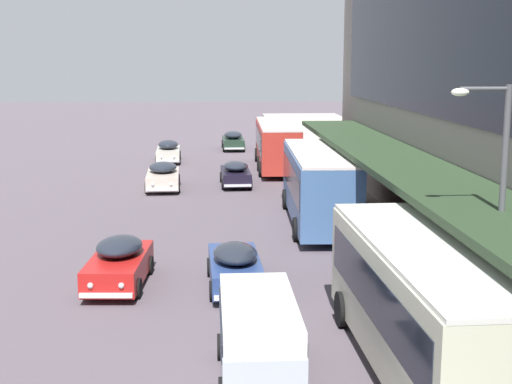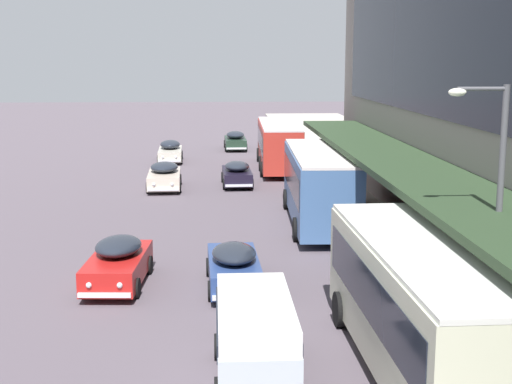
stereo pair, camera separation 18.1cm
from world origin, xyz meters
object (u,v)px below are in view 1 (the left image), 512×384
(sedan_lead_mid, at_px, (119,262))
(sedan_oncoming_rear, at_px, (168,151))
(sedan_lead_near, at_px, (236,174))
(sedan_oncoming_front, at_px, (235,266))
(transit_bus_kerbside_front, at_px, (421,301))
(transit_bus_kerbside_far, at_px, (319,182))
(sedan_second_near, at_px, (163,176))
(vw_van, at_px, (258,333))
(transit_bus_kerbside_rear, at_px, (277,143))
(sedan_trailing_mid, at_px, (233,140))
(street_lamp, at_px, (495,198))

(sedan_lead_mid, bearing_deg, sedan_oncoming_rear, 90.37)
(sedan_lead_near, relative_size, sedan_oncoming_front, 0.96)
(transit_bus_kerbside_front, bearing_deg, transit_bus_kerbside_far, 90.41)
(transit_bus_kerbside_far, height_order, sedan_second_near, transit_bus_kerbside_far)
(transit_bus_kerbside_front, relative_size, transit_bus_kerbside_far, 0.96)
(sedan_oncoming_rear, bearing_deg, sedan_oncoming_front, -82.29)
(sedan_second_near, distance_m, vw_van, 25.63)
(transit_bus_kerbside_rear, height_order, sedan_trailing_mid, transit_bus_kerbside_rear)
(sedan_trailing_mid, bearing_deg, transit_bus_kerbside_rear, -76.08)
(transit_bus_kerbside_front, bearing_deg, street_lamp, 28.60)
(transit_bus_kerbside_far, bearing_deg, vw_van, -103.25)
(transit_bus_kerbside_far, distance_m, street_lamp, 15.06)
(transit_bus_kerbside_front, xyz_separation_m, sedan_second_near, (-7.82, 25.38, -1.09))
(sedan_lead_near, bearing_deg, sedan_oncoming_rear, 113.75)
(transit_bus_kerbside_rear, height_order, street_lamp, street_lamp)
(transit_bus_kerbside_rear, distance_m, sedan_lead_mid, 26.35)
(vw_van, relative_size, street_lamp, 0.68)
(sedan_oncoming_front, bearing_deg, transit_bus_kerbside_front, -58.63)
(sedan_oncoming_front, xyz_separation_m, vw_van, (0.34, -6.80, 0.36))
(transit_bus_kerbside_front, relative_size, sedan_second_near, 2.06)
(sedan_oncoming_front, distance_m, sedan_oncoming_rear, 30.09)
(transit_bus_kerbside_rear, xyz_separation_m, vw_van, (-3.30, -32.55, -0.72))
(sedan_trailing_mid, distance_m, street_lamp, 42.86)
(sedan_lead_mid, xyz_separation_m, sedan_second_near, (0.21, 18.02, -0.02))
(sedan_lead_mid, bearing_deg, sedan_oncoming_front, -7.37)
(sedan_lead_near, bearing_deg, street_lamp, -77.23)
(transit_bus_kerbside_rear, bearing_deg, sedan_oncoming_front, -98.05)
(transit_bus_kerbside_front, xyz_separation_m, sedan_oncoming_rear, (-8.22, 36.68, -1.08))
(sedan_lead_mid, xyz_separation_m, sedan_lead_near, (4.46, 18.77, -0.05))
(transit_bus_kerbside_rear, distance_m, vw_van, 32.72)
(sedan_oncoming_front, bearing_deg, vw_van, -87.12)
(transit_bus_kerbside_rear, bearing_deg, sedan_lead_near, -115.08)
(transit_bus_kerbside_front, height_order, sedan_oncoming_rear, transit_bus_kerbside_front)
(sedan_lead_near, distance_m, vw_van, 26.07)
(sedan_lead_mid, bearing_deg, sedan_second_near, 89.34)
(transit_bus_kerbside_front, bearing_deg, sedan_oncoming_front, 121.37)
(transit_bus_kerbside_far, xyz_separation_m, street_lamp, (2.21, -14.75, 2.12))
(sedan_lead_mid, bearing_deg, transit_bus_kerbside_rear, 73.48)
(sedan_second_near, distance_m, sedan_lead_near, 4.32)
(sedan_oncoming_front, height_order, sedan_oncoming_rear, sedan_oncoming_rear)
(transit_bus_kerbside_front, height_order, sedan_second_near, transit_bus_kerbside_front)
(transit_bus_kerbside_front, height_order, transit_bus_kerbside_far, transit_bus_kerbside_far)
(sedan_trailing_mid, bearing_deg, street_lamp, -82.82)
(sedan_trailing_mid, bearing_deg, sedan_oncoming_rear, -125.92)
(sedan_second_near, bearing_deg, transit_bus_kerbside_far, -50.90)
(sedan_lead_near, relative_size, sedan_trailing_mid, 0.90)
(transit_bus_kerbside_rear, bearing_deg, transit_bus_kerbside_far, -88.53)
(transit_bus_kerbside_rear, bearing_deg, street_lamp, -85.21)
(sedan_oncoming_front, bearing_deg, transit_bus_kerbside_far, 65.73)
(transit_bus_kerbside_rear, height_order, sedan_oncoming_front, transit_bus_kerbside_rear)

